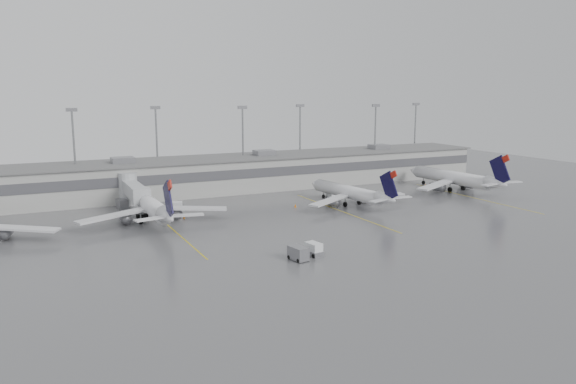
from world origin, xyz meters
name	(u,v)px	position (x,y,z in m)	size (l,w,h in m)	color
ground	(325,252)	(0.00, 0.00, 0.00)	(260.00, 260.00, 0.00)	#57575A
terminal	(208,175)	(-0.01, 57.98, 4.17)	(152.00, 17.00, 9.45)	#9F9F9A
light_masts	(200,140)	(0.00, 63.75, 12.03)	(142.40, 8.00, 20.60)	gray
jet_bridge_right	(132,190)	(-20.50, 45.72, 3.87)	(4.00, 17.20, 7.00)	#A7A9AC
stand_markings	(263,220)	(0.00, 24.00, 0.01)	(105.25, 40.00, 0.01)	gold
jet_mid_left	(151,206)	(-19.63, 31.29, 3.16)	(28.05, 31.43, 10.17)	silver
jet_mid_right	(351,192)	(22.41, 28.45, 2.85)	(25.04, 28.24, 9.16)	silver
jet_far_right	(455,178)	(55.01, 32.42, 3.25)	(28.84, 32.39, 10.47)	silver
baggage_tug	(314,250)	(-2.47, -0.75, 0.76)	(2.42, 3.30, 1.94)	silver
baggage_cart	(298,253)	(-5.67, -1.95, 1.06)	(2.32, 3.42, 2.03)	slate
gse_uld_b	(175,207)	(-13.14, 39.02, 0.97)	(2.75, 1.83, 1.95)	silver
gse_uld_c	(332,193)	(23.30, 37.82, 0.96)	(2.71, 1.80, 1.92)	silver
gse_loader	(122,204)	(-22.44, 46.78, 0.94)	(1.88, 3.00, 1.88)	slate
cone_a	(7,229)	(-44.03, 35.37, 0.38)	(0.48, 0.48, 0.76)	orange
cone_b	(184,217)	(-13.40, 31.58, 0.32)	(0.40, 0.40, 0.64)	orange
cone_c	(295,205)	(10.79, 31.91, 0.37)	(0.47, 0.47, 0.74)	orange
cone_d	(425,185)	(52.78, 40.87, 0.33)	(0.41, 0.41, 0.66)	orange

